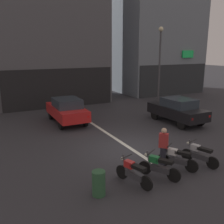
# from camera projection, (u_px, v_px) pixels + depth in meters

# --- Properties ---
(ground_plane) EXTENTS (120.00, 120.00, 0.00)m
(ground_plane) POSITION_uv_depth(u_px,v_px,m) (131.00, 149.00, 12.26)
(ground_plane) COLOR #333338
(lane_centre_line) EXTENTS (0.20, 18.00, 0.01)m
(lane_centre_line) POSITION_uv_depth(u_px,v_px,m) (86.00, 119.00, 17.45)
(lane_centre_line) COLOR silver
(lane_centre_line) RESTS_ON ground
(building_mid_block) EXTENTS (9.49, 8.54, 13.78)m
(building_mid_block) POSITION_uv_depth(u_px,v_px,m) (45.00, 25.00, 23.20)
(building_mid_block) COLOR #56565B
(building_mid_block) RESTS_ON ground
(building_far_right) EXTENTS (8.87, 7.72, 11.27)m
(building_far_right) POSITION_uv_depth(u_px,v_px,m) (154.00, 41.00, 28.90)
(building_far_right) COLOR gray
(building_far_right) RESTS_ON ground
(car_red_crossing_near) EXTENTS (1.78, 4.11, 1.64)m
(car_red_crossing_near) POSITION_uv_depth(u_px,v_px,m) (67.00, 110.00, 16.44)
(car_red_crossing_near) COLOR black
(car_red_crossing_near) RESTS_ON ground
(car_black_parked_kerbside) EXTENTS (1.87, 4.15, 1.64)m
(car_black_parked_kerbside) POSITION_uv_depth(u_px,v_px,m) (177.00, 110.00, 16.48)
(car_black_parked_kerbside) COLOR black
(car_black_parked_kerbside) RESTS_ON ground
(street_lamp) EXTENTS (0.36, 0.36, 6.35)m
(street_lamp) POSITION_uv_depth(u_px,v_px,m) (160.00, 60.00, 19.33)
(street_lamp) COLOR #47474C
(street_lamp) RESTS_ON ground
(motorcycle_red_row_leftmost) EXTENTS (0.65, 1.62, 0.98)m
(motorcycle_red_row_leftmost) POSITION_uv_depth(u_px,v_px,m) (133.00, 172.00, 8.92)
(motorcycle_red_row_leftmost) COLOR black
(motorcycle_red_row_leftmost) RESTS_ON ground
(motorcycle_green_row_left_mid) EXTENTS (0.90, 1.48, 0.98)m
(motorcycle_green_row_left_mid) POSITION_uv_depth(u_px,v_px,m) (159.00, 166.00, 9.37)
(motorcycle_green_row_left_mid) COLOR black
(motorcycle_green_row_left_mid) RESTS_ON ground
(motorcycle_white_row_centre) EXTENTS (0.93, 1.46, 0.98)m
(motorcycle_white_row_centre) POSITION_uv_depth(u_px,v_px,m) (177.00, 158.00, 10.08)
(motorcycle_white_row_centre) COLOR black
(motorcycle_white_row_centre) RESTS_ON ground
(motorcycle_silver_row_right_mid) EXTENTS (0.64, 1.62, 0.98)m
(motorcycle_silver_row_right_mid) POSITION_uv_depth(u_px,v_px,m) (199.00, 154.00, 10.47)
(motorcycle_silver_row_right_mid) COLOR black
(motorcycle_silver_row_right_mid) RESTS_ON ground
(person_by_motorcycles) EXTENTS (0.41, 0.41, 1.67)m
(person_by_motorcycles) POSITION_uv_depth(u_px,v_px,m) (163.00, 147.00, 10.14)
(person_by_motorcycles) COLOR #23232D
(person_by_motorcycles) RESTS_ON ground
(trash_bin) EXTENTS (0.44, 0.44, 0.85)m
(trash_bin) POSITION_uv_depth(u_px,v_px,m) (99.00, 183.00, 8.24)
(trash_bin) COLOR #2D5938
(trash_bin) RESTS_ON ground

